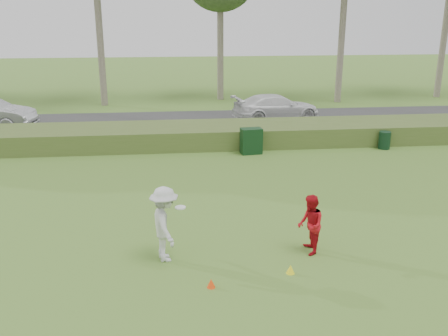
{
  "coord_description": "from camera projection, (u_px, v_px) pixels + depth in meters",
  "views": [
    {
      "loc": [
        -1.65,
        -11.0,
        6.06
      ],
      "look_at": [
        0.0,
        4.0,
        1.3
      ],
      "focal_mm": 40.0,
      "sensor_mm": 36.0,
      "label": 1
    }
  ],
  "objects": [
    {
      "name": "cone_yellow",
      "position": [
        290.0,
        269.0,
        12.02
      ],
      "size": [
        0.21,
        0.21,
        0.23
      ],
      "primitive_type": "cone",
      "color": "yellow",
      "rests_on": "ground"
    },
    {
      "name": "ground",
      "position": [
        242.0,
        266.0,
        12.42
      ],
      "size": [
        120.0,
        120.0,
        0.0
      ],
      "primitive_type": "plane",
      "color": "#426E24",
      "rests_on": "ground"
    },
    {
      "name": "trash_bin",
      "position": [
        384.0,
        140.0,
        22.86
      ],
      "size": [
        0.63,
        0.63,
        0.8
      ],
      "primitive_type": "cylinder",
      "rotation": [
        0.0,
        0.0,
        0.2
      ],
      "color": "black",
      "rests_on": "ground"
    },
    {
      "name": "utility_cabinet",
      "position": [
        251.0,
        141.0,
        22.04
      ],
      "size": [
        0.97,
        0.68,
        1.14
      ],
      "primitive_type": "cube",
      "rotation": [
        0.0,
        0.0,
        0.12
      ],
      "color": "black",
      "rests_on": "ground"
    },
    {
      "name": "park_road",
      "position": [
        199.0,
        121.0,
        28.53
      ],
      "size": [
        80.0,
        6.0,
        0.06
      ],
      "primitive_type": "cube",
      "color": "#2D2D2D",
      "rests_on": "ground"
    },
    {
      "name": "cone_orange",
      "position": [
        211.0,
        283.0,
        11.41
      ],
      "size": [
        0.2,
        0.2,
        0.22
      ],
      "primitive_type": "cone",
      "color": "#FF430D",
      "rests_on": "ground"
    },
    {
      "name": "reed_strip",
      "position": [
        206.0,
        135.0,
        23.66
      ],
      "size": [
        80.0,
        3.0,
        0.9
      ],
      "primitive_type": "cube",
      "color": "#435C24",
      "rests_on": "ground"
    },
    {
      "name": "player_white",
      "position": [
        165.0,
        224.0,
        12.46
      ],
      "size": [
        1.02,
        1.38,
        1.94
      ],
      "rotation": [
        0.0,
        0.0,
        1.79
      ],
      "color": "silver",
      "rests_on": "ground"
    },
    {
      "name": "player_red",
      "position": [
        310.0,
        225.0,
        12.86
      ],
      "size": [
        0.64,
        0.8,
        1.58
      ],
      "primitive_type": "imported",
      "rotation": [
        0.0,
        0.0,
        -1.63
      ],
      "color": "#B50F19",
      "rests_on": "ground"
    },
    {
      "name": "car_right",
      "position": [
        276.0,
        107.0,
        28.58
      ],
      "size": [
        5.3,
        2.89,
        1.46
      ],
      "primitive_type": "imported",
      "rotation": [
        0.0,
        0.0,
        1.75
      ],
      "color": "white",
      "rests_on": "park_road"
    }
  ]
}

